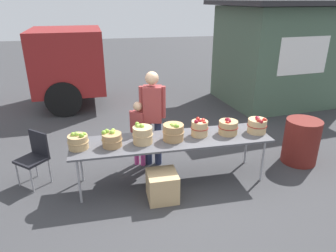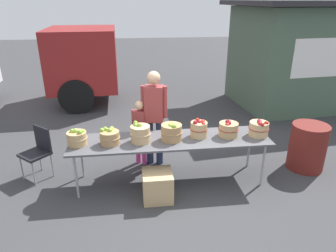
{
  "view_description": "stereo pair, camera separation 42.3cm",
  "coord_description": "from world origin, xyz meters",
  "px_view_note": "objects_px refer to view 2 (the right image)",
  "views": [
    {
      "loc": [
        -0.98,
        -4.24,
        2.78
      ],
      "look_at": [
        0.0,
        0.3,
        0.85
      ],
      "focal_mm": 32.9,
      "sensor_mm": 36.0,
      "label": 1
    },
    {
      "loc": [
        -0.56,
        -4.31,
        2.78
      ],
      "look_at": [
        0.0,
        0.3,
        0.85
      ],
      "focal_mm": 32.9,
      "sensor_mm": 36.0,
      "label": 2
    }
  ],
  "objects_px": {
    "market_table": "(170,141)",
    "apple_basket_green_1": "(109,137)",
    "apple_basket_red_1": "(228,129)",
    "produce_crate": "(158,186)",
    "vendor_adult": "(154,112)",
    "child_customer": "(140,128)",
    "apple_basket_green_2": "(140,133)",
    "apple_basket_green_3": "(172,132)",
    "apple_basket_red_0": "(199,129)",
    "trash_barrel": "(307,147)",
    "apple_basket_green_0": "(77,138)",
    "folding_chair": "(38,149)",
    "apple_basket_red_2": "(259,128)"
  },
  "relations": [
    {
      "from": "market_table",
      "to": "folding_chair",
      "type": "height_order",
      "value": "folding_chair"
    },
    {
      "from": "apple_basket_red_1",
      "to": "trash_barrel",
      "type": "bearing_deg",
      "value": 4.89
    },
    {
      "from": "apple_basket_green_1",
      "to": "apple_basket_red_0",
      "type": "height_order",
      "value": "apple_basket_red_0"
    },
    {
      "from": "apple_basket_green_2",
      "to": "child_customer",
      "type": "xyz_separation_m",
      "value": [
        0.02,
        0.67,
        -0.19
      ]
    },
    {
      "from": "apple_basket_red_1",
      "to": "child_customer",
      "type": "bearing_deg",
      "value": 155.47
    },
    {
      "from": "apple_basket_red_1",
      "to": "produce_crate",
      "type": "height_order",
      "value": "apple_basket_red_1"
    },
    {
      "from": "apple_basket_red_0",
      "to": "folding_chair",
      "type": "xyz_separation_m",
      "value": [
        -2.59,
        0.36,
        -0.38
      ]
    },
    {
      "from": "child_customer",
      "to": "vendor_adult",
      "type": "bearing_deg",
      "value": -154.9
    },
    {
      "from": "apple_basket_red_1",
      "to": "child_customer",
      "type": "height_order",
      "value": "child_customer"
    },
    {
      "from": "market_table",
      "to": "vendor_adult",
      "type": "xyz_separation_m",
      "value": [
        -0.2,
        0.62,
        0.28
      ]
    },
    {
      "from": "apple_basket_green_2",
      "to": "apple_basket_green_1",
      "type": "bearing_deg",
      "value": -178.3
    },
    {
      "from": "market_table",
      "to": "child_customer",
      "type": "xyz_separation_m",
      "value": [
        -0.44,
        0.64,
        -0.02
      ]
    },
    {
      "from": "trash_barrel",
      "to": "apple_basket_red_1",
      "type": "bearing_deg",
      "value": -175.11
    },
    {
      "from": "apple_basket_red_1",
      "to": "apple_basket_green_2",
      "type": "bearing_deg",
      "value": -178.24
    },
    {
      "from": "vendor_adult",
      "to": "folding_chair",
      "type": "bearing_deg",
      "value": 18.69
    },
    {
      "from": "apple_basket_green_1",
      "to": "apple_basket_red_1",
      "type": "height_order",
      "value": "apple_basket_red_1"
    },
    {
      "from": "folding_chair",
      "to": "apple_basket_green_1",
      "type": "bearing_deg",
      "value": 21.59
    },
    {
      "from": "market_table",
      "to": "trash_barrel",
      "type": "bearing_deg",
      "value": 3.27
    },
    {
      "from": "market_table",
      "to": "apple_basket_green_1",
      "type": "distance_m",
      "value": 0.94
    },
    {
      "from": "produce_crate",
      "to": "vendor_adult",
      "type": "bearing_deg",
      "value": 87.33
    },
    {
      "from": "trash_barrel",
      "to": "apple_basket_red_0",
      "type": "bearing_deg",
      "value": -177.26
    },
    {
      "from": "apple_basket_red_1",
      "to": "folding_chair",
      "type": "xyz_separation_m",
      "value": [
        -3.05,
        0.4,
        -0.36
      ]
    },
    {
      "from": "market_table",
      "to": "trash_barrel",
      "type": "distance_m",
      "value": 2.44
    },
    {
      "from": "apple_basket_red_2",
      "to": "vendor_adult",
      "type": "bearing_deg",
      "value": 157.75
    },
    {
      "from": "apple_basket_green_0",
      "to": "folding_chair",
      "type": "distance_m",
      "value": 0.91
    },
    {
      "from": "apple_basket_green_3",
      "to": "apple_basket_red_1",
      "type": "distance_m",
      "value": 0.91
    },
    {
      "from": "apple_basket_red_0",
      "to": "produce_crate",
      "type": "bearing_deg",
      "value": -144.88
    },
    {
      "from": "apple_basket_red_0",
      "to": "trash_barrel",
      "type": "relative_size",
      "value": 0.37
    },
    {
      "from": "apple_basket_green_2",
      "to": "apple_basket_red_0",
      "type": "height_order",
      "value": "apple_basket_green_2"
    },
    {
      "from": "apple_basket_green_2",
      "to": "child_customer",
      "type": "bearing_deg",
      "value": 88.35
    },
    {
      "from": "apple_basket_green_2",
      "to": "produce_crate",
      "type": "bearing_deg",
      "value": -62.9
    },
    {
      "from": "market_table",
      "to": "apple_basket_red_1",
      "type": "bearing_deg",
      "value": 0.67
    },
    {
      "from": "market_table",
      "to": "child_customer",
      "type": "distance_m",
      "value": 0.78
    },
    {
      "from": "apple_basket_green_1",
      "to": "child_customer",
      "type": "xyz_separation_m",
      "value": [
        0.48,
        0.68,
        -0.17
      ]
    },
    {
      "from": "vendor_adult",
      "to": "folding_chair",
      "type": "distance_m",
      "value": 2.0
    },
    {
      "from": "apple_basket_green_3",
      "to": "child_customer",
      "type": "relative_size",
      "value": 0.28
    },
    {
      "from": "apple_basket_green_3",
      "to": "trash_barrel",
      "type": "bearing_deg",
      "value": 3.98
    },
    {
      "from": "apple_basket_green_0",
      "to": "produce_crate",
      "type": "xyz_separation_m",
      "value": [
        1.16,
        -0.43,
        -0.65
      ]
    },
    {
      "from": "apple_basket_green_1",
      "to": "folding_chair",
      "type": "bearing_deg",
      "value": 159.24
    },
    {
      "from": "vendor_adult",
      "to": "child_customer",
      "type": "bearing_deg",
      "value": 9.22
    },
    {
      "from": "folding_chair",
      "to": "apple_basket_red_2",
      "type": "bearing_deg",
      "value": 35.19
    },
    {
      "from": "vendor_adult",
      "to": "market_table",
      "type": "bearing_deg",
      "value": 120.01
    },
    {
      "from": "apple_basket_red_0",
      "to": "child_customer",
      "type": "xyz_separation_m",
      "value": [
        -0.9,
        0.59,
        -0.18
      ]
    },
    {
      "from": "produce_crate",
      "to": "apple_basket_green_2",
      "type": "bearing_deg",
      "value": 117.1
    },
    {
      "from": "apple_basket_green_2",
      "to": "trash_barrel",
      "type": "relative_size",
      "value": 0.39
    },
    {
      "from": "apple_basket_green_0",
      "to": "apple_basket_green_1",
      "type": "bearing_deg",
      "value": -3.23
    },
    {
      "from": "vendor_adult",
      "to": "child_customer",
      "type": "distance_m",
      "value": 0.38
    },
    {
      "from": "apple_basket_green_0",
      "to": "apple_basket_red_2",
      "type": "height_order",
      "value": "apple_basket_red_2"
    },
    {
      "from": "market_table",
      "to": "apple_basket_green_0",
      "type": "height_order",
      "value": "apple_basket_green_0"
    },
    {
      "from": "apple_basket_green_3",
      "to": "trash_barrel",
      "type": "distance_m",
      "value": 2.45
    }
  ]
}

